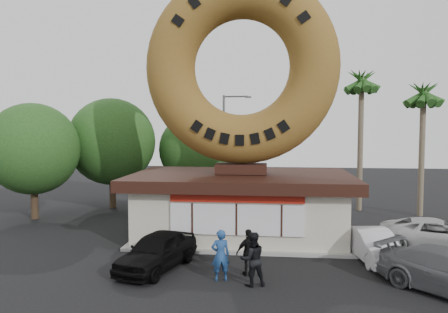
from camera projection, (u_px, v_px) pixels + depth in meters
name	position (u px, v px, depth m)	size (l,w,h in m)	color
ground	(230.00, 276.00, 16.67)	(90.00, 90.00, 0.00)	black
donut_shop	(241.00, 203.00, 22.48)	(11.20, 7.20, 3.80)	beige
giant_donut	(242.00, 67.00, 22.01)	(9.79, 9.79, 2.49)	brown
tree_west	(112.00, 142.00, 30.26)	(6.00, 6.00, 7.65)	#473321
tree_mid	(195.00, 150.00, 31.69)	(5.20, 5.20, 6.63)	#473321
tree_far	(33.00, 149.00, 26.69)	(5.60, 5.60, 7.14)	#473321
palm_near	(362.00, 86.00, 29.16)	(2.60, 2.60, 9.75)	#726651
palm_far	(423.00, 98.00, 27.35)	(2.60, 2.60, 8.75)	#726651
street_lamp	(226.00, 143.00, 32.42)	(2.11, 0.20, 8.00)	#59595E
person_left	(220.00, 255.00, 16.14)	(0.70, 0.46, 1.91)	navy
person_center	(252.00, 259.00, 15.62)	(0.95, 0.74, 1.95)	black
person_right	(249.00, 252.00, 16.70)	(1.05, 0.44, 1.79)	black
car_black	(157.00, 251.00, 17.44)	(1.75, 4.35, 1.48)	black
car_silver	(374.00, 245.00, 18.49)	(1.42, 4.07, 1.34)	silver
car_white	(438.00, 234.00, 20.23)	(2.33, 5.06, 1.41)	#B8B8B8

